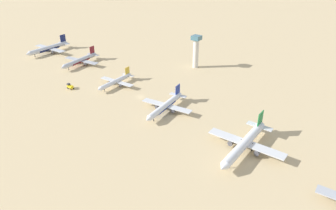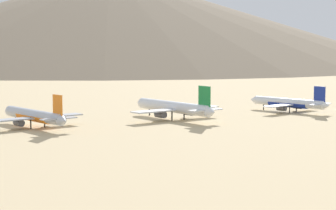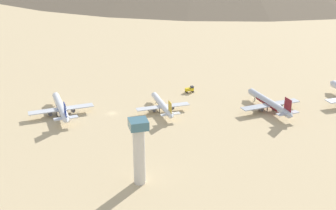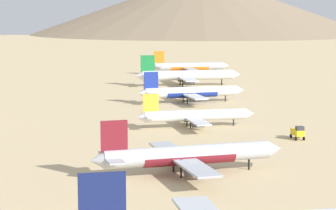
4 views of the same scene
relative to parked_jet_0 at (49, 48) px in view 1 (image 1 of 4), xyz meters
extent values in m
plane|color=tan|center=(22.84, 138.96, -4.74)|extent=(1800.00, 1800.00, 0.00)
cylinder|color=silver|center=(0.39, 0.01, 0.18)|extent=(42.31, 5.81, 4.45)
cone|color=silver|center=(23.35, 0.75, 0.18)|extent=(3.89, 4.48, 4.36)
cone|color=silver|center=(-22.33, -0.72, 0.18)|extent=(3.41, 4.11, 4.01)
cube|color=#141E51|center=(-18.12, -0.58, 5.40)|extent=(6.46, 0.62, 8.20)
cube|color=#B6BBC5|center=(-18.82, -0.61, 0.63)|extent=(4.20, 14.18, 0.42)
cube|color=#B6BBC5|center=(-1.37, -0.04, -0.59)|extent=(7.14, 40.01, 0.53)
cylinder|color=#4C4C54|center=(-0.66, 7.01, -2.21)|extent=(5.01, 2.85, 2.70)
cylinder|color=#4C4C54|center=(-0.20, -7.04, -2.21)|extent=(5.01, 2.85, 2.70)
cylinder|color=black|center=(16.41, 0.53, -2.50)|extent=(0.52, 0.52, 4.48)
cylinder|color=black|center=(-2.64, 2.96, -2.50)|extent=(0.52, 0.52, 4.48)
cylinder|color=black|center=(-2.44, -3.13, -2.50)|extent=(0.52, 0.52, 4.48)
cylinder|color=#141E51|center=(0.39, 0.01, -0.15)|extent=(23.33, 5.21, 4.46)
cylinder|color=#B2B7C1|center=(4.81, 52.85, -0.32)|extent=(38.04, 8.58, 3.99)
cone|color=#B2B7C1|center=(25.26, 55.36, -0.32)|extent=(3.82, 4.30, 3.91)
cone|color=#B2B7C1|center=(-15.42, 50.36, -0.32)|extent=(3.36, 3.93, 3.59)
cube|color=maroon|center=(-11.67, 50.82, 4.35)|extent=(5.78, 1.07, 7.36)
cube|color=#A4A8B2|center=(-12.29, 50.74, 0.08)|extent=(4.88, 12.93, 0.38)
cube|color=#A4A8B2|center=(3.25, 52.65, -1.02)|extent=(9.58, 36.11, 0.47)
cylinder|color=#4C4C54|center=(3.31, 59.01, -2.47)|extent=(4.68, 2.94, 2.42)
cylinder|color=#4C4C54|center=(4.85, 46.50, -2.47)|extent=(4.68, 2.94, 2.42)
cylinder|color=black|center=(19.08, 54.60, -2.73)|extent=(0.46, 0.46, 4.01)
cylinder|color=black|center=(1.87, 55.24, -2.73)|extent=(0.46, 0.46, 4.01)
cylinder|color=black|center=(2.54, 49.81, -2.73)|extent=(0.46, 0.46, 4.01)
cylinder|color=maroon|center=(4.81, 52.85, -0.62)|extent=(21.14, 6.51, 4.00)
cylinder|color=silver|center=(19.10, 111.07, -1.00)|extent=(32.15, 4.77, 3.38)
cone|color=silver|center=(36.52, 111.83, -1.00)|extent=(2.99, 3.43, 3.31)
cone|color=silver|center=(1.85, 110.32, -1.00)|extent=(2.62, 3.15, 3.04)
cube|color=gold|center=(5.05, 110.46, 2.96)|extent=(4.90, 0.52, 6.23)
cube|color=silver|center=(4.52, 110.44, -0.66)|extent=(3.31, 10.79, 0.32)
cube|color=silver|center=(17.76, 111.01, -1.59)|extent=(5.76, 30.41, 0.40)
cylinder|color=#4C4C54|center=(18.24, 116.38, -2.82)|extent=(3.82, 2.21, 2.05)
cylinder|color=#4C4C54|center=(18.71, 105.71, -2.82)|extent=(3.82, 2.21, 2.05)
cylinder|color=black|center=(31.26, 111.60, -3.04)|extent=(0.39, 0.39, 3.40)
cylinder|color=black|center=(16.77, 113.29, -3.04)|extent=(0.39, 0.39, 3.40)
cylinder|color=black|center=(16.98, 108.66, -3.04)|extent=(0.39, 0.39, 3.40)
cylinder|color=silver|center=(29.32, 165.87, -0.41)|extent=(37.30, 7.67, 3.92)
cone|color=silver|center=(49.41, 167.92, -0.41)|extent=(3.67, 4.15, 3.84)
cone|color=silver|center=(9.43, 163.83, -0.41)|extent=(3.23, 3.80, 3.52)
cube|color=navy|center=(13.12, 164.21, 4.18)|extent=(5.67, 0.94, 7.21)
cube|color=silver|center=(12.51, 164.15, -0.02)|extent=(4.54, 12.64, 0.37)
cube|color=silver|center=(27.78, 165.71, -1.09)|extent=(8.69, 35.37, 0.46)
cylinder|color=#4C4C54|center=(27.97, 171.94, -2.51)|extent=(4.55, 2.80, 2.37)
cylinder|color=#4C4C54|center=(29.23, 159.64, -2.51)|extent=(4.55, 2.80, 2.37)
cylinder|color=black|center=(43.34, 167.30, -2.77)|extent=(0.45, 0.45, 3.94)
cylinder|color=black|center=(26.48, 168.27, -2.77)|extent=(0.45, 0.45, 3.94)
cylinder|color=black|center=(27.03, 162.94, -2.77)|extent=(0.45, 0.45, 3.94)
cylinder|color=navy|center=(29.32, 165.87, -0.70)|extent=(20.69, 5.98, 3.92)
cylinder|color=silver|center=(39.90, 224.65, 0.40)|extent=(44.02, 4.91, 4.64)
cone|color=silver|center=(63.86, 224.51, 0.40)|extent=(3.94, 4.57, 4.55)
cone|color=silver|center=(16.19, 224.79, 0.40)|extent=(3.45, 4.20, 4.18)
cube|color=#197A38|center=(20.59, 224.77, 5.83)|extent=(6.72, 0.47, 8.55)
cube|color=silver|center=(19.86, 224.77, 0.86)|extent=(4.00, 14.69, 0.44)
cube|color=silver|center=(38.07, 224.66, -0.42)|extent=(6.36, 41.59, 0.55)
cylinder|color=#4C4C54|center=(39.09, 231.99, -2.10)|extent=(5.15, 2.84, 2.81)
cylinder|color=#4C4C54|center=(39.00, 217.32, -2.10)|extent=(5.15, 2.84, 2.81)
cylinder|color=black|center=(56.62, 224.55, -2.40)|extent=(0.54, 0.54, 4.67)
cylinder|color=black|center=(36.87, 227.85, -2.40)|extent=(0.54, 0.54, 4.67)
cylinder|color=black|center=(36.83, 221.49, -2.40)|extent=(0.54, 0.54, 4.67)
cube|color=yellow|center=(43.05, 87.44, -2.79)|extent=(2.32, 5.21, 1.70)
cube|color=#333338|center=(43.06, 85.74, -1.39)|extent=(2.08, 1.81, 1.10)
cylinder|color=black|center=(44.21, 85.47, -4.19)|extent=(0.35, 1.10, 1.10)
cylinder|color=black|center=(41.91, 85.46, -4.19)|extent=(0.35, 1.10, 1.10)
cylinder|color=black|center=(44.20, 89.42, -4.19)|extent=(0.35, 1.10, 1.10)
cylinder|color=black|center=(41.90, 89.42, -4.19)|extent=(0.35, 1.10, 1.10)
cylinder|color=beige|center=(-51.07, 138.81, 7.54)|extent=(4.80, 4.80, 24.55)
cube|color=#3F6B7A|center=(-51.07, 138.81, 21.62)|extent=(7.20, 7.20, 3.60)
camera|label=1|loc=(168.97, 270.08, 91.44)|focal=32.87mm
camera|label=2|loc=(-162.00, 386.55, 26.75)|focal=67.61mm
camera|label=3|loc=(-210.07, 170.40, 96.13)|focal=49.13mm
camera|label=4|loc=(-24.45, -87.95, 30.83)|focal=71.72mm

